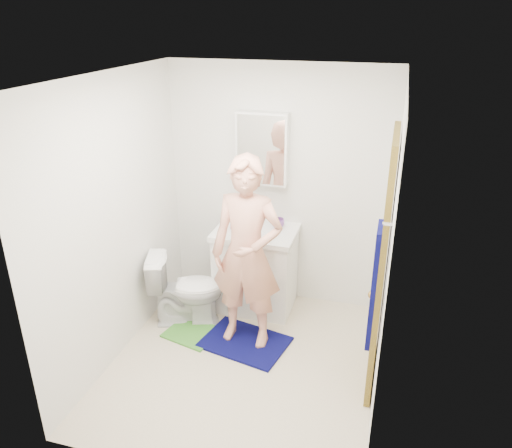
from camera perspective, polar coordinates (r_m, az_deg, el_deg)
The scene contains 22 objects.
floor at distance 4.50m, azimuth -1.42°, elevation -15.62°, with size 2.20×2.40×0.02m, color beige.
ceiling at distance 3.52m, azimuth -1.82°, elevation 16.67°, with size 2.20×2.40×0.02m, color white.
wall_back at distance 4.94m, azimuth 2.59°, elevation 4.18°, with size 2.20×0.02×2.40m, color silver.
wall_front at distance 2.87m, azimuth -8.94°, elevation -11.25°, with size 2.20×0.02×2.40m, color silver.
wall_left at distance 4.30m, azimuth -15.88°, elevation 0.26°, with size 0.02×2.40×2.40m, color silver.
wall_right at distance 3.71m, azimuth 15.04°, elevation -3.40°, with size 0.02×2.40×2.40m, color silver.
vanity_cabinet at distance 5.04m, azimuth -0.02°, elevation -5.36°, with size 0.75×0.55×0.80m, color white.
countertop at distance 4.85m, azimuth -0.02°, elevation -0.95°, with size 0.79×0.59×0.05m, color white.
sink_basin at distance 4.84m, azimuth -0.02°, elevation -0.79°, with size 0.40×0.40×0.03m, color white.
faucet at distance 4.97m, azimuth 0.55°, elevation 0.76°, with size 0.03×0.03×0.12m, color silver.
medicine_cabinet at distance 4.79m, azimuth 0.72°, elevation 8.60°, with size 0.50×0.12×0.70m, color white.
mirror_panel at distance 4.74m, azimuth 0.52°, elevation 8.42°, with size 0.46×0.01×0.66m, color white.
door at distance 3.92m, azimuth 14.19°, elevation -4.67°, with size 0.05×0.80×2.05m, color olive.
door_knob at distance 3.68m, azimuth 13.21°, elevation -7.90°, with size 0.07×0.07×0.07m, color gold.
towel at distance 3.18m, azimuth 13.33°, elevation -6.91°, with size 0.03×0.24×0.80m, color #070848.
towel_hook at distance 3.00m, azimuth 14.82°, elevation -0.02°, with size 0.02×0.02×0.06m, color silver.
toilet at distance 4.86m, azimuth -7.97°, elevation -7.34°, with size 0.40×0.70×0.71m, color white.
bath_mat at distance 4.70m, azimuth -1.27°, elevation -13.35°, with size 0.75×0.53×0.02m, color #070848.
green_rug at distance 4.86m, azimuth -7.28°, elevation -12.22°, with size 0.47×0.40×0.02m, color #469331.
soap_dispenser at distance 4.84m, azimuth -2.34°, elevation 0.39°, with size 0.08×0.08×0.17m, color #AC505E.
toothbrush_cup at distance 4.88m, azimuth 2.58°, elevation 0.10°, with size 0.12×0.12×0.09m, color #764393.
man at distance 4.28m, azimuth -1.04°, elevation -3.46°, with size 0.63×0.41×1.73m, color #DE967D.
Camera 1 is at (1.06, -3.34, 2.82)m, focal length 35.00 mm.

